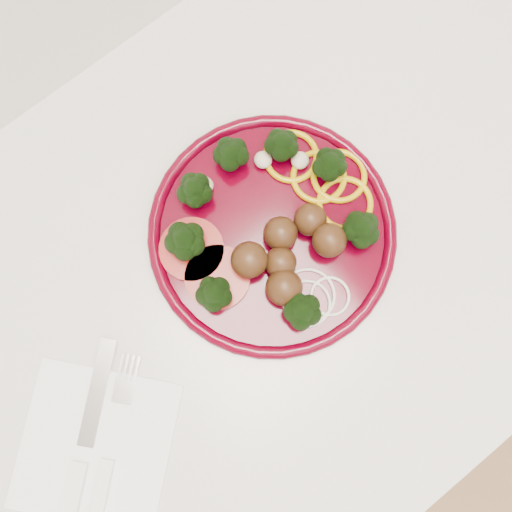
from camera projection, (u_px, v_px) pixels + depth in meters
counter at (245, 313)px, 1.05m from camera, size 2.40×0.60×0.90m
plate at (272, 230)px, 0.60m from camera, size 0.27×0.27×0.05m
napkin at (96, 445)px, 0.58m from camera, size 0.21×0.21×0.00m
knife at (80, 468)px, 0.57m from camera, size 0.16×0.15×0.01m
fork at (105, 476)px, 0.57m from camera, size 0.15×0.13×0.01m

